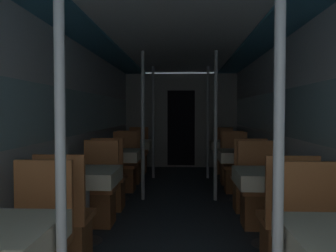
{
  "coord_description": "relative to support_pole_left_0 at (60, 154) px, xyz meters",
  "views": [
    {
      "loc": [
        0.08,
        -0.88,
        1.31
      ],
      "look_at": [
        -0.09,
        2.92,
        1.16
      ],
      "focal_mm": 40.0,
      "sensor_mm": 36.0,
      "label": 1
    }
  ],
  "objects": [
    {
      "name": "support_pole_right_3",
      "position": [
        1.07,
        5.51,
        0.0
      ],
      "size": [
        0.05,
        0.05,
        2.2
      ],
      "color": "silver",
      "rests_on": "ground_plane"
    },
    {
      "name": "chair_left_far_2",
      "position": [
        -0.38,
        4.27,
        -0.81
      ],
      "size": [
        0.41,
        0.41,
        0.97
      ],
      "rotation": [
        0.0,
        0.0,
        3.14
      ],
      "color": "#9C5B31",
      "rests_on": "ground_plane"
    },
    {
      "name": "dining_table_left_1",
      "position": [
        -0.38,
        1.84,
        -0.47
      ],
      "size": [
        0.66,
        0.66,
        0.73
      ],
      "color": "#4C4C51",
      "rests_on": "ground_plane"
    },
    {
      "name": "support_pole_left_3",
      "position": [
        0.0,
        5.51,
        0.0
      ],
      "size": [
        0.05,
        0.05,
        2.2
      ],
      "color": "silver",
      "rests_on": "ground_plane"
    },
    {
      "name": "chair_right_far_3",
      "position": [
        1.45,
        6.1,
        -0.81
      ],
      "size": [
        0.41,
        0.41,
        0.97
      ],
      "rotation": [
        0.0,
        0.0,
        3.14
      ],
      "color": "#9C5B31",
      "rests_on": "ground_plane"
    },
    {
      "name": "chair_left_near_2",
      "position": [
        -0.38,
        3.08,
        -0.81
      ],
      "size": [
        0.41,
        0.41,
        0.97
      ],
      "color": "#9C5B31",
      "rests_on": "ground_plane"
    },
    {
      "name": "dining_table_left_3",
      "position": [
        -0.38,
        5.51,
        -0.47
      ],
      "size": [
        0.66,
        0.66,
        0.73
      ],
      "color": "#4C4C51",
      "rests_on": "ground_plane"
    },
    {
      "name": "wall_left",
      "position": [
        -0.79,
        2.87,
        0.02
      ],
      "size": [
        0.05,
        10.43,
        2.2
      ],
      "color": "silver",
      "rests_on": "ground_plane"
    },
    {
      "name": "chair_left_near_1",
      "position": [
        -0.38,
        1.24,
        -0.81
      ],
      "size": [
        0.41,
        0.41,
        0.97
      ],
      "color": "#9C5B31",
      "rests_on": "ground_plane"
    },
    {
      "name": "dining_table_right_2",
      "position": [
        1.45,
        3.67,
        -0.47
      ],
      "size": [
        0.66,
        0.66,
        0.73
      ],
      "color": "#4C4C51",
      "rests_on": "ground_plane"
    },
    {
      "name": "chair_left_far_3",
      "position": [
        -0.38,
        6.1,
        -0.81
      ],
      "size": [
        0.41,
        0.41,
        0.97
      ],
      "rotation": [
        0.0,
        0.0,
        3.14
      ],
      "color": "#9C5B31",
      "rests_on": "ground_plane"
    },
    {
      "name": "chair_right_near_3",
      "position": [
        1.45,
        4.92,
        -0.81
      ],
      "size": [
        0.41,
        0.41,
        0.97
      ],
      "color": "#9C5B31",
      "rests_on": "ground_plane"
    },
    {
      "name": "ceiling_panel",
      "position": [
        0.54,
        2.87,
        1.14
      ],
      "size": [
        2.65,
        10.43,
        0.07
      ],
      "color": "silver",
      "rests_on": "wall_left"
    },
    {
      "name": "chair_left_near_3",
      "position": [
        -0.38,
        4.92,
        -0.81
      ],
      "size": [
        0.41,
        0.41,
        0.97
      ],
      "color": "#9C5B31",
      "rests_on": "ground_plane"
    },
    {
      "name": "dining_table_right_1",
      "position": [
        1.45,
        1.84,
        -0.47
      ],
      "size": [
        0.66,
        0.66,
        0.73
      ],
      "color": "#4C4C51",
      "rests_on": "ground_plane"
    },
    {
      "name": "support_pole_right_0",
      "position": [
        1.07,
        0.0,
        0.0
      ],
      "size": [
        0.05,
        0.05,
        2.2
      ],
      "color": "silver",
      "rests_on": "ground_plane"
    },
    {
      "name": "chair_right_far_1",
      "position": [
        1.45,
        2.43,
        -0.81
      ],
      "size": [
        0.41,
        0.41,
        0.97
      ],
      "rotation": [
        0.0,
        0.0,
        3.14
      ],
      "color": "#9C5B31",
      "rests_on": "ground_plane"
    },
    {
      "name": "support_pole_left_2",
      "position": [
        0.0,
        3.67,
        0.0
      ],
      "size": [
        0.05,
        0.05,
        2.2
      ],
      "color": "silver",
      "rests_on": "ground_plane"
    },
    {
      "name": "bulkhead_far",
      "position": [
        0.54,
        6.99,
        -0.01
      ],
      "size": [
        2.6,
        0.09,
        2.2
      ],
      "color": "#A8A8A3",
      "rests_on": "ground_plane"
    },
    {
      "name": "support_pole_right_2",
      "position": [
        1.07,
        3.67,
        0.0
      ],
      "size": [
        0.05,
        0.05,
        2.2
      ],
      "color": "silver",
      "rests_on": "ground_plane"
    },
    {
      "name": "chair_right_near_1",
      "position": [
        1.45,
        1.24,
        -0.81
      ],
      "size": [
        0.41,
        0.41,
        0.97
      ],
      "color": "#9C5B31",
      "rests_on": "ground_plane"
    },
    {
      "name": "chair_right_far_2",
      "position": [
        1.45,
        4.27,
        -0.81
      ],
      "size": [
        0.41,
        0.41,
        0.97
      ],
      "rotation": [
        0.0,
        0.0,
        3.14
      ],
      "color": "#9C5B31",
      "rests_on": "ground_plane"
    },
    {
      "name": "support_pole_left_0",
      "position": [
        0.0,
        0.0,
        0.0
      ],
      "size": [
        0.05,
        0.05,
        2.2
      ],
      "color": "silver",
      "rests_on": "ground_plane"
    },
    {
      "name": "dining_table_left_2",
      "position": [
        -0.38,
        3.67,
        -0.47
      ],
      "size": [
        0.66,
        0.66,
        0.73
      ],
      "color": "#4C4C51",
      "rests_on": "ground_plane"
    },
    {
      "name": "dining_table_right_3",
      "position": [
        1.45,
        5.51,
        -0.47
      ],
      "size": [
        0.66,
        0.66,
        0.73
      ],
      "color": "#4C4C51",
      "rests_on": "ground_plane"
    },
    {
      "name": "chair_left_far_1",
      "position": [
        -0.38,
        2.43,
        -0.81
      ],
      "size": [
        0.41,
        0.41,
        0.97
      ],
      "rotation": [
        0.0,
        0.0,
        3.14
      ],
      "color": "#9C5B31",
      "rests_on": "ground_plane"
    },
    {
      "name": "wall_right",
      "position": [
        1.86,
        2.87,
        0.02
      ],
      "size": [
        0.05,
        10.43,
        2.2
      ],
      "color": "silver",
      "rests_on": "ground_plane"
    },
    {
      "name": "chair_right_near_2",
      "position": [
        1.45,
        3.08,
        -0.81
      ],
      "size": [
        0.41,
        0.41,
        0.97
      ],
      "color": "#9C5B31",
      "rests_on": "ground_plane"
    }
  ]
}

